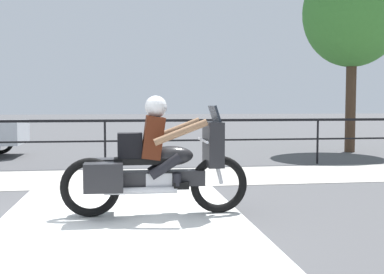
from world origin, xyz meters
TOP-DOWN VIEW (x-y plane):
  - ground_plane at (0.00, 0.00)m, footprint 120.00×120.00m
  - sidewalk_band at (0.00, 3.40)m, footprint 44.00×2.40m
  - crosswalk_band at (0.41, -0.20)m, footprint 3.11×6.00m
  - fence_railing at (0.00, 5.02)m, footprint 36.00×0.05m
  - motorcycle at (0.82, 0.17)m, footprint 2.46×0.76m
  - tree_behind_sign at (7.20, 7.58)m, footprint 2.94×2.94m

SIDE VIEW (x-z plane):
  - ground_plane at x=0.00m, z-range 0.00..0.00m
  - crosswalk_band at x=0.41m, z-range 0.00..0.01m
  - sidewalk_band at x=0.00m, z-range 0.00..0.01m
  - motorcycle at x=0.82m, z-range -0.09..1.48m
  - fence_railing at x=0.00m, z-range 0.32..1.42m
  - tree_behind_sign at x=7.20m, z-range 1.25..7.04m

